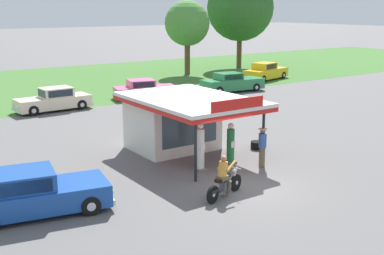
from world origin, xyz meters
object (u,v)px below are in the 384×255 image
at_px(featured_classic_sedan, 34,194).
at_px(spare_tire_stack, 257,145).
at_px(parked_car_back_row_far_right, 266,72).
at_px(gas_pump_offside, 231,145).
at_px(parked_car_back_row_far_left, 54,100).
at_px(gas_pump_nearside, 200,149).
at_px(bystander_strolling_foreground, 262,146).
at_px(parked_car_back_row_centre, 232,83).
at_px(parked_car_back_row_left, 145,90).
at_px(motorcycle_with_rider, 224,180).

bearing_deg(featured_classic_sedan, spare_tire_stack, 7.95).
relative_size(featured_classic_sedan, parked_car_back_row_far_right, 0.91).
bearing_deg(gas_pump_offside, parked_car_back_row_far_left, 98.84).
xyz_separation_m(gas_pump_nearside, parked_car_back_row_far_right, (20.69, 18.20, -0.21)).
relative_size(featured_classic_sedan, bystander_strolling_foreground, 2.97).
distance_m(parked_car_back_row_centre, spare_tire_stack, 16.76).
bearing_deg(gas_pump_nearside, spare_tire_stack, 14.37).
relative_size(gas_pump_offside, spare_tire_stack, 3.05).
relative_size(parked_car_back_row_far_right, spare_tire_stack, 9.36).
height_order(gas_pump_nearside, parked_car_back_row_left, gas_pump_nearside).
relative_size(parked_car_back_row_centre, bystander_strolling_foreground, 3.21).
distance_m(gas_pump_offside, featured_classic_sedan, 8.82).
bearing_deg(gas_pump_nearside, motorcycle_with_rider, -109.84).
height_order(gas_pump_nearside, parked_car_back_row_far_right, gas_pump_nearside).
bearing_deg(parked_car_back_row_far_left, parked_car_back_row_far_right, 6.83).
relative_size(motorcycle_with_rider, featured_classic_sedan, 0.41).
bearing_deg(parked_car_back_row_centre, parked_car_back_row_far_right, 26.27).
xyz_separation_m(parked_car_back_row_far_left, parked_car_back_row_left, (7.20, 0.51, -0.03)).
bearing_deg(gas_pump_offside, featured_classic_sedan, -176.64).
bearing_deg(bystander_strolling_foreground, parked_car_back_row_far_left, 100.94).
bearing_deg(parked_car_back_row_left, featured_classic_sedan, -129.18).
bearing_deg(spare_tire_stack, motorcycle_with_rider, -142.38).
bearing_deg(parked_car_back_row_far_left, parked_car_back_row_left, 4.03).
xyz_separation_m(gas_pump_nearside, parked_car_back_row_centre, (13.77, 14.79, -0.24)).
xyz_separation_m(gas_pump_nearside, bystander_strolling_foreground, (2.45, -1.15, -0.02)).
relative_size(parked_car_back_row_far_left, parked_car_back_row_left, 1.01).
relative_size(gas_pump_nearside, parked_car_back_row_far_left, 0.40).
bearing_deg(parked_car_back_row_far_left, parked_car_back_row_centre, -3.30).
bearing_deg(gas_pump_nearside, parked_car_back_row_centre, 47.04).
bearing_deg(bystander_strolling_foreground, gas_pump_nearside, 154.80).
height_order(parked_car_back_row_centre, parked_car_back_row_far_right, parked_car_back_row_far_right).
height_order(gas_pump_offside, parked_car_back_row_centre, gas_pump_offside).
xyz_separation_m(motorcycle_with_rider, parked_car_back_row_far_right, (21.76, 21.16, 0.08)).
distance_m(gas_pump_nearside, featured_classic_sedan, 7.19).
relative_size(gas_pump_nearside, gas_pump_offside, 1.13).
relative_size(parked_car_back_row_far_left, bystander_strolling_foreground, 2.98).
xyz_separation_m(parked_car_back_row_far_right, spare_tire_stack, (-16.53, -17.14, -0.55)).
height_order(gas_pump_offside, parked_car_back_row_left, gas_pump_offside).
height_order(parked_car_back_row_centre, bystander_strolling_foreground, bystander_strolling_foreground).
relative_size(gas_pump_offside, parked_car_back_row_far_right, 0.33).
height_order(gas_pump_nearside, bystander_strolling_foreground, gas_pump_nearside).
xyz_separation_m(gas_pump_nearside, parked_car_back_row_far_left, (-0.80, 15.63, -0.26)).
xyz_separation_m(gas_pump_offside, motorcycle_with_rider, (-2.70, -2.96, -0.18)).
xyz_separation_m(parked_car_back_row_far_left, parked_car_back_row_centre, (14.57, -0.84, 0.02)).
bearing_deg(motorcycle_with_rider, parked_car_back_row_centre, 50.10).
distance_m(gas_pump_nearside, motorcycle_with_rider, 3.16).
distance_m(parked_car_back_row_far_left, spare_tire_stack, 15.39).
distance_m(gas_pump_offside, spare_tire_stack, 2.82).
xyz_separation_m(gas_pump_nearside, parked_car_back_row_left, (6.41, 16.13, -0.29)).
height_order(parked_car_back_row_left, spare_tire_stack, parked_car_back_row_left).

